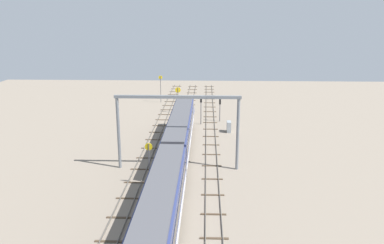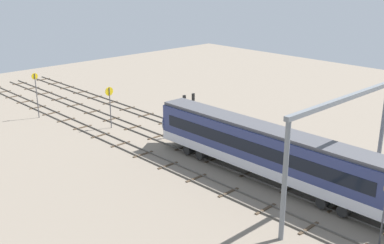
{
  "view_description": "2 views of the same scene",
  "coord_description": "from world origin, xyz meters",
  "views": [
    {
      "loc": [
        -57.32,
        -3.5,
        17.67
      ],
      "look_at": [
        2.05,
        -1.33,
        1.76
      ],
      "focal_mm": 36.53,
      "sensor_mm": 36.0,
      "label": 1
    },
    {
      "loc": [
        -29.32,
        30.65,
        17.74
      ],
      "look_at": [
        4.68,
        -1.47,
        2.49
      ],
      "focal_mm": 43.27,
      "sensor_mm": 36.0,
      "label": 2
    }
  ],
  "objects": [
    {
      "name": "ground_plane",
      "position": [
        0.0,
        0.0,
        0.0
      ],
      "size": [
        110.08,
        110.08,
        0.0
      ],
      "primitive_type": "plane",
      "color": "gray"
    },
    {
      "name": "track_near_foreground",
      "position": [
        -0.0,
        -4.29,
        0.07
      ],
      "size": [
        94.08,
        2.4,
        0.16
      ],
      "color": "#59544C",
      "rests_on": "ground"
    },
    {
      "name": "track_with_train",
      "position": [
        -0.0,
        0.0,
        0.07
      ],
      "size": [
        94.08,
        2.4,
        0.16
      ],
      "color": "#59544C",
      "rests_on": "ground"
    },
    {
      "name": "track_middle",
      "position": [
        -0.0,
        4.29,
        0.07
      ],
      "size": [
        94.08,
        2.4,
        0.16
      ],
      "color": "#59544C",
      "rests_on": "ground"
    },
    {
      "name": "overhead_gantry",
      "position": [
        -13.16,
        -0.2,
        6.48
      ],
      "size": [
        0.4,
        14.76,
        8.99
      ],
      "color": "slate",
      "rests_on": "ground"
    },
    {
      "name": "speed_sign_near_foreground",
      "position": [
        24.95,
        6.24,
        3.58
      ],
      "size": [
        0.14,
        0.8,
        5.77
      ],
      "color": "#4C4C51",
      "rests_on": "ground"
    },
    {
      "name": "speed_sign_mid_trackside",
      "position": [
        15.22,
        1.82,
        3.35
      ],
      "size": [
        0.14,
        1.04,
        4.99
      ],
      "color": "#4C4C51",
      "rests_on": "ground"
    },
    {
      "name": "signal_light_trackside_approach",
      "position": [
        7.2,
        -2.66,
        3.09
      ],
      "size": [
        0.31,
        0.32,
        4.73
      ],
      "color": "#4C4C51",
      "rests_on": "ground"
    },
    {
      "name": "signal_light_trackside_departure",
      "position": [
        9.22,
        -5.94,
        2.63
      ],
      "size": [
        0.31,
        0.32,
        3.98
      ],
      "color": "#4C4C51",
      "rests_on": "ground"
    },
    {
      "name": "relay_cabinet",
      "position": [
        2.68,
        -7.18,
        0.87
      ],
      "size": [
        1.48,
        0.63,
        1.73
      ],
      "color": "gray",
      "rests_on": "ground"
    }
  ]
}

